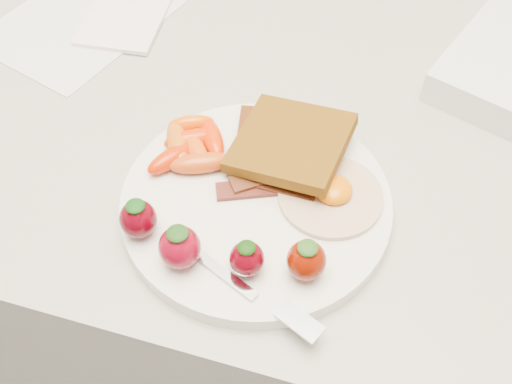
# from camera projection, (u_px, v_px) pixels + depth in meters

# --- Properties ---
(counter) EXTENTS (2.00, 0.60, 0.90)m
(counter) POSITION_uv_depth(u_px,v_px,m) (262.00, 303.00, 1.09)
(counter) COLOR gray
(counter) RESTS_ON ground
(plate) EXTENTS (0.27, 0.27, 0.02)m
(plate) POSITION_uv_depth(u_px,v_px,m) (256.00, 204.00, 0.64)
(plate) COLOR white
(plate) RESTS_ON counter
(toast_lower) EXTENTS (0.11, 0.11, 0.01)m
(toast_lower) POSITION_uv_depth(u_px,v_px,m) (282.00, 144.00, 0.67)
(toast_lower) COLOR #321A09
(toast_lower) RESTS_ON plate
(toast_upper) EXTENTS (0.12, 0.12, 0.03)m
(toast_upper) POSITION_uv_depth(u_px,v_px,m) (291.00, 143.00, 0.65)
(toast_upper) COLOR #381C06
(toast_upper) RESTS_ON toast_lower
(fried_egg) EXTENTS (0.13, 0.13, 0.02)m
(fried_egg) POSITION_uv_depth(u_px,v_px,m) (331.00, 194.00, 0.63)
(fried_egg) COLOR silver
(fried_egg) RESTS_ON plate
(bacon_strips) EXTENTS (0.10, 0.08, 0.01)m
(bacon_strips) POSITION_uv_depth(u_px,v_px,m) (268.00, 182.00, 0.64)
(bacon_strips) COLOR black
(bacon_strips) RESTS_ON plate
(baby_carrots) EXTENTS (0.09, 0.10, 0.02)m
(baby_carrots) POSITION_uv_depth(u_px,v_px,m) (192.00, 146.00, 0.67)
(baby_carrots) COLOR red
(baby_carrots) RESTS_ON plate
(strawberries) EXTENTS (0.20, 0.06, 0.05)m
(strawberries) POSITION_uv_depth(u_px,v_px,m) (213.00, 245.00, 0.58)
(strawberries) COLOR #4A000A
(strawberries) RESTS_ON plate
(fork) EXTENTS (0.16, 0.08, 0.00)m
(fork) POSITION_uv_depth(u_px,v_px,m) (251.00, 290.00, 0.57)
(fork) COLOR silver
(fork) RESTS_ON plate
(paper_sheet) EXTENTS (0.24, 0.28, 0.00)m
(paper_sheet) POSITION_uv_depth(u_px,v_px,m) (83.00, 19.00, 0.84)
(paper_sheet) COLOR silver
(paper_sheet) RESTS_ON counter
(notepad) EXTENTS (0.11, 0.15, 0.01)m
(notepad) POSITION_uv_depth(u_px,v_px,m) (127.00, 15.00, 0.84)
(notepad) COLOR white
(notepad) RESTS_ON paper_sheet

